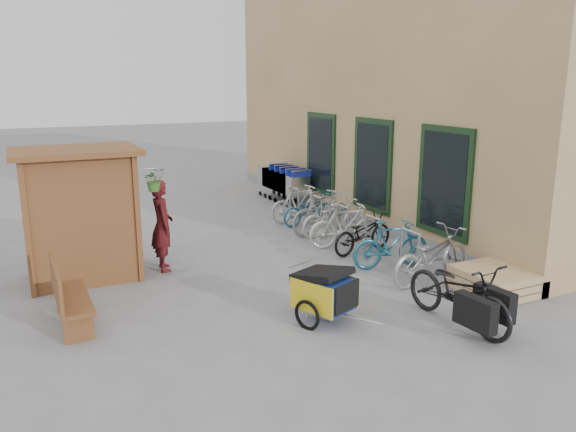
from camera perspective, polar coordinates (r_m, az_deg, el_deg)
name	(u,v)px	position (r m, az deg, el deg)	size (l,w,h in m)	color
ground	(300,294)	(9.70, 1.26, -7.94)	(80.00, 80.00, 0.00)	gray
building	(435,83)	(16.42, 14.69, 12.93)	(6.07, 13.00, 7.00)	tan
kiosk	(74,196)	(10.70, -20.92, 1.88)	(2.49, 1.65, 2.40)	brown
bike_rack	(342,220)	(12.62, 5.55, -0.43)	(0.05, 5.35, 0.86)	#A5A8AD
pallet_stack	(493,281)	(10.30, 20.12, -6.25)	(1.00, 1.20, 0.40)	tan
bench	(67,295)	(8.93, -21.56, -7.50)	(0.47, 1.52, 0.96)	brown
shopping_carts	(283,180)	(16.85, -0.56, 3.68)	(0.63, 2.51, 1.13)	silver
child_trailer	(325,290)	(8.54, 3.75, -7.56)	(0.98, 1.49, 0.87)	navy
cargo_bike	(460,293)	(8.71, 17.07, -7.50)	(0.83, 2.02, 1.04)	black
person_kiosk	(162,225)	(10.93, -12.68, -0.94)	(0.64, 0.42, 1.76)	maroon
bike_0	(431,255)	(10.44, 14.34, -3.91)	(0.66, 1.89, 0.99)	#9D9EA1
bike_1	(391,244)	(11.05, 10.42, -2.82)	(0.45, 1.60, 0.96)	#216884
bike_2	(363,233)	(11.96, 7.60, -1.74)	(0.56, 1.60, 0.84)	black
bike_3	(346,226)	(12.23, 5.88, -0.98)	(0.47, 1.65, 0.99)	silver
bike_4	(333,217)	(13.16, 4.64, -0.15)	(0.59, 1.69, 0.89)	silver
bike_5	(322,212)	(13.30, 3.47, 0.39)	(0.50, 1.76, 1.06)	#9D9EA1
bike_6	(309,209)	(14.15, 2.19, 0.70)	(0.54, 1.54, 0.81)	#216884
bike_7	(299,204)	(14.42, 1.09, 1.27)	(0.45, 1.61, 0.97)	silver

